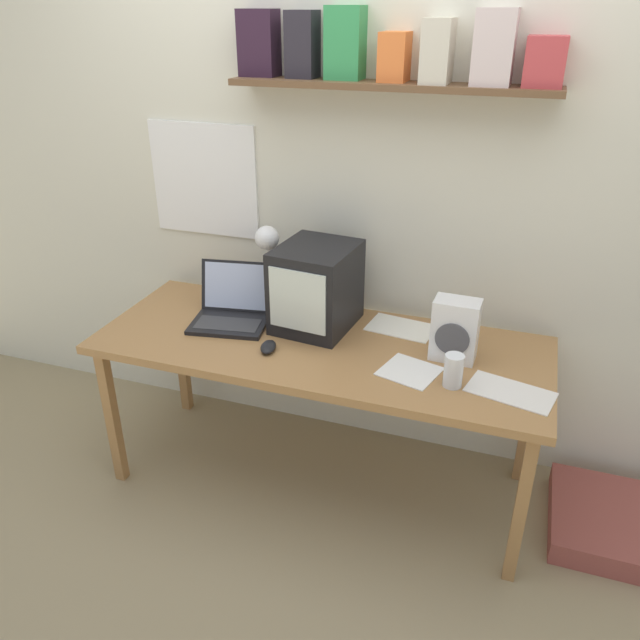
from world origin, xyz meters
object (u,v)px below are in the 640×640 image
(laptop, at_px, (232,307))
(corner_desk, at_px, (320,353))
(loose_paper_near_laptop, at_px, (510,392))
(space_heater, at_px, (455,330))
(open_notebook, at_px, (401,328))
(crt_monitor, at_px, (316,287))
(loose_paper_near_monitor, at_px, (410,371))
(computer_mouse, at_px, (268,347))
(floor_cushion, at_px, (615,524))
(desk_lamp, at_px, (268,248))
(juice_glass, at_px, (453,372))

(laptop, bearing_deg, corner_desk, -18.29)
(laptop, height_order, loose_paper_near_laptop, laptop)
(space_heater, xyz_separation_m, open_notebook, (-0.24, 0.18, -0.12))
(open_notebook, bearing_deg, crt_monitor, -165.81)
(space_heater, relative_size, open_notebook, 0.83)
(space_heater, distance_m, open_notebook, 0.33)
(loose_paper_near_laptop, bearing_deg, loose_paper_near_monitor, 176.56)
(corner_desk, relative_size, computer_mouse, 16.02)
(corner_desk, distance_m, computer_mouse, 0.23)
(open_notebook, distance_m, floor_cushion, 1.18)
(desk_lamp, xyz_separation_m, space_heater, (0.84, -0.16, -0.18))
(laptop, bearing_deg, juice_glass, -22.14)
(space_heater, xyz_separation_m, loose_paper_near_laptop, (0.23, -0.18, -0.12))
(crt_monitor, xyz_separation_m, loose_paper_near_monitor, (0.46, -0.25, -0.18))
(crt_monitor, relative_size, floor_cushion, 0.75)
(juice_glass, xyz_separation_m, loose_paper_near_monitor, (-0.16, 0.04, -0.05))
(desk_lamp, relative_size, computer_mouse, 3.48)
(crt_monitor, bearing_deg, laptop, -162.59)
(crt_monitor, xyz_separation_m, computer_mouse, (-0.11, -0.27, -0.16))
(juice_glass, bearing_deg, desk_lamp, 157.57)
(juice_glass, bearing_deg, loose_paper_near_monitor, 165.23)
(space_heater, xyz_separation_m, loose_paper_near_monitor, (-0.14, -0.16, -0.12))
(corner_desk, xyz_separation_m, desk_lamp, (-0.31, 0.20, 0.36))
(floor_cushion, bearing_deg, laptop, -179.84)
(open_notebook, bearing_deg, floor_cushion, -9.30)
(space_heater, xyz_separation_m, computer_mouse, (-0.70, -0.18, -0.11))
(laptop, relative_size, floor_cushion, 0.71)
(space_heater, height_order, computer_mouse, space_heater)
(laptop, distance_m, floor_cushion, 1.83)
(open_notebook, bearing_deg, computer_mouse, -141.64)
(crt_monitor, relative_size, computer_mouse, 3.30)
(juice_glass, xyz_separation_m, open_notebook, (-0.27, 0.38, -0.05))
(juice_glass, xyz_separation_m, floor_cushion, (0.69, 0.22, -0.72))
(desk_lamp, relative_size, loose_paper_near_monitor, 1.62)
(loose_paper_near_laptop, height_order, open_notebook, same)
(loose_paper_near_laptop, bearing_deg, laptop, 170.54)
(corner_desk, bearing_deg, juice_glass, -15.41)
(laptop, xyz_separation_m, open_notebook, (0.71, 0.16, -0.06))
(laptop, bearing_deg, open_notebook, 3.28)
(loose_paper_near_monitor, bearing_deg, computer_mouse, -177.53)
(laptop, bearing_deg, loose_paper_near_monitor, -21.69)
(juice_glass, relative_size, loose_paper_near_laptop, 0.38)
(desk_lamp, distance_m, space_heater, 0.87)
(loose_paper_near_monitor, bearing_deg, space_heater, 49.05)
(loose_paper_near_monitor, bearing_deg, juice_glass, -14.77)
(crt_monitor, distance_m, open_notebook, 0.40)
(loose_paper_near_monitor, distance_m, loose_paper_near_laptop, 0.37)
(crt_monitor, height_order, laptop, crt_monitor)
(computer_mouse, relative_size, floor_cushion, 0.23)
(computer_mouse, bearing_deg, space_heater, 14.43)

